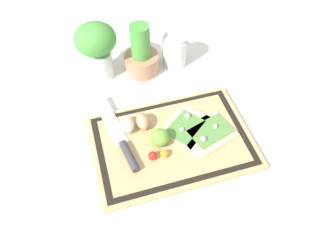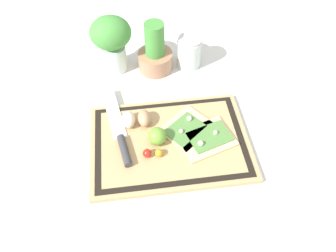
{
  "view_description": "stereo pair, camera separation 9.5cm",
  "coord_description": "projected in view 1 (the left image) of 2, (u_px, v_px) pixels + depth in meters",
  "views": [
    {
      "loc": [
        -0.17,
        -0.52,
        0.78
      ],
      "look_at": [
        0.0,
        0.04,
        0.03
      ],
      "focal_mm": 35.0,
      "sensor_mm": 36.0,
      "label": 1
    },
    {
      "loc": [
        -0.08,
        -0.54,
        0.78
      ],
      "look_at": [
        0.0,
        0.04,
        0.03
      ],
      "focal_mm": 35.0,
      "sensor_mm": 36.0,
      "label": 2
    }
  ],
  "objects": [
    {
      "name": "cherry_tomato_red",
      "position": [
        153.0,
        156.0,
        0.89
      ],
      "size": [
        0.02,
        0.02,
        0.02
      ],
      "primitive_type": "sphere",
      "color": "red",
      "rests_on": "cutting_board"
    },
    {
      "name": "ground_plane",
      "position": [
        172.0,
        144.0,
        0.95
      ],
      "size": [
        6.0,
        6.0,
        0.0
      ],
      "primitive_type": "plane",
      "color": "silver"
    },
    {
      "name": "sauce_jar",
      "position": [
        174.0,
        52.0,
        1.13
      ],
      "size": [
        0.08,
        0.08,
        0.11
      ],
      "color": "silver",
      "rests_on": "ground_plane"
    },
    {
      "name": "pizza_slice_near",
      "position": [
        208.0,
        133.0,
        0.95
      ],
      "size": [
        0.18,
        0.15,
        0.02
      ],
      "color": "beige",
      "rests_on": "cutting_board"
    },
    {
      "name": "lime",
      "position": [
        159.0,
        137.0,
        0.91
      ],
      "size": [
        0.05,
        0.05,
        0.05
      ],
      "primitive_type": "sphere",
      "color": "#70A838",
      "rests_on": "cutting_board"
    },
    {
      "name": "cherry_tomato_yellow",
      "position": [
        164.0,
        154.0,
        0.89
      ],
      "size": [
        0.02,
        0.02,
        0.02
      ],
      "primitive_type": "sphere",
      "color": "gold",
      "rests_on": "cutting_board"
    },
    {
      "name": "pizza_slice_far",
      "position": [
        186.0,
        126.0,
        0.96
      ],
      "size": [
        0.18,
        0.17,
        0.02
      ],
      "color": "beige",
      "rests_on": "cutting_board"
    },
    {
      "name": "cutting_board",
      "position": [
        172.0,
        142.0,
        0.94
      ],
      "size": [
        0.45,
        0.32,
        0.02
      ],
      "color": "tan",
      "rests_on": "ground_plane"
    },
    {
      "name": "knife",
      "position": [
        122.0,
        143.0,
        0.92
      ],
      "size": [
        0.08,
        0.31,
        0.02
      ],
      "color": "silver",
      "rests_on": "cutting_board"
    },
    {
      "name": "egg_pink",
      "position": [
        127.0,
        124.0,
        0.95
      ],
      "size": [
        0.04,
        0.06,
        0.04
      ],
      "primitive_type": "ellipsoid",
      "color": "beige",
      "rests_on": "cutting_board"
    },
    {
      "name": "herb_glass",
      "position": [
        97.0,
        47.0,
        1.04
      ],
      "size": [
        0.13,
        0.12,
        0.2
      ],
      "color": "silver",
      "rests_on": "ground_plane"
    },
    {
      "name": "herb_pot",
      "position": [
        141.0,
        56.0,
        1.1
      ],
      "size": [
        0.12,
        0.12,
        0.18
      ],
      "color": "#AD7A5B",
      "rests_on": "ground_plane"
    },
    {
      "name": "egg_brown",
      "position": [
        143.0,
        121.0,
        0.96
      ],
      "size": [
        0.04,
        0.06,
        0.04
      ],
      "primitive_type": "ellipsoid",
      "color": "tan",
      "rests_on": "cutting_board"
    }
  ]
}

